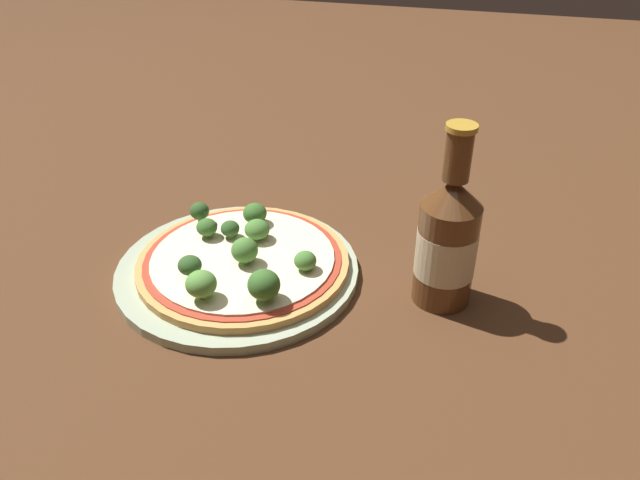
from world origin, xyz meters
TOP-DOWN VIEW (x-y plane):
  - ground_plane at (0.00, 0.00)m, footprint 3.00×3.00m
  - plate at (0.01, -0.02)m, footprint 0.29×0.29m
  - pizza at (0.01, -0.02)m, footprint 0.26×0.26m
  - broccoli_floret_0 at (-0.03, -0.08)m, footprint 0.03×0.03m
  - broccoli_floret_1 at (0.07, -0.09)m, footprint 0.04×0.04m
  - broccoli_floret_2 at (-0.00, -0.11)m, footprint 0.03×0.03m
  - broccoli_floret_3 at (-0.07, 0.04)m, footprint 0.02×0.02m
  - broccoli_floret_4 at (0.02, -0.03)m, footprint 0.03×0.03m
  - broccoli_floret_5 at (0.02, 0.02)m, footprint 0.03×0.03m
  - broccoli_floret_6 at (-0.05, 0.01)m, footprint 0.03×0.03m
  - broccoli_floret_7 at (-0.00, 0.05)m, footprint 0.03×0.03m
  - broccoli_floret_8 at (-0.02, 0.01)m, footprint 0.02×0.02m
  - broccoli_floret_9 at (0.09, -0.03)m, footprint 0.03×0.03m
  - beer_bottle at (0.25, -0.01)m, footprint 0.07×0.07m

SIDE VIEW (x-z plane):
  - ground_plane at x=0.00m, z-range 0.00..0.00m
  - plate at x=0.01m, z-range 0.00..0.01m
  - pizza at x=0.01m, z-range 0.01..0.03m
  - broccoli_floret_8 at x=-0.02m, z-range 0.03..0.05m
  - broccoli_floret_9 at x=0.09m, z-range 0.03..0.05m
  - broccoli_floret_6 at x=-0.05m, z-range 0.03..0.05m
  - broccoli_floret_5 at x=0.02m, z-range 0.03..0.05m
  - broccoli_floret_7 at x=0.00m, z-range 0.03..0.05m
  - broccoli_floret_0 at x=-0.03m, z-range 0.03..0.06m
  - broccoli_floret_3 at x=-0.07m, z-range 0.03..0.06m
  - broccoli_floret_4 at x=0.02m, z-range 0.03..0.06m
  - broccoli_floret_2 at x=0.00m, z-range 0.03..0.06m
  - broccoli_floret_1 at x=0.07m, z-range 0.03..0.06m
  - beer_bottle at x=0.25m, z-range -0.03..0.18m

